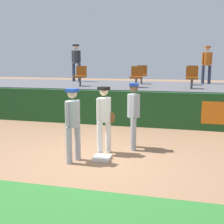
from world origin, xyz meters
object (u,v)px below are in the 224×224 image
(player_runner_visitor, at_px, (134,111))
(seat_back_center, at_px, (142,73))
(spectator_capped, at_px, (76,60))
(seat_front_right, at_px, (192,76))
(seat_front_left, at_px, (81,75))
(first_base, at_px, (102,158))
(player_coach_visitor, at_px, (73,120))
(spectator_hooded, at_px, (207,62))
(seat_front_center, at_px, (137,75))
(seat_back_right, at_px, (192,74))
(player_fielder_home, at_px, (104,116))

(player_runner_visitor, distance_m, seat_back_center, 6.04)
(player_runner_visitor, distance_m, spectator_capped, 7.88)
(seat_front_right, distance_m, seat_front_left, 4.53)
(first_base, xyz_separation_m, spectator_capped, (-3.54, 7.66, 2.32))
(player_coach_visitor, height_order, seat_front_left, seat_front_left)
(first_base, xyz_separation_m, spectator_hooded, (2.78, 7.75, 2.24))
(player_coach_visitor, bearing_deg, seat_front_left, -143.06)
(player_runner_visitor, relative_size, seat_front_left, 2.12)
(player_coach_visitor, bearing_deg, first_base, 135.88)
(seat_back_center, distance_m, seat_front_left, 2.94)
(seat_front_center, bearing_deg, player_runner_visitor, -81.49)
(spectator_capped, bearing_deg, seat_front_center, 155.22)
(seat_back_right, bearing_deg, player_fielder_home, -108.73)
(seat_front_right, bearing_deg, seat_front_center, 180.00)
(seat_front_right, distance_m, spectator_capped, 6.17)
(seat_back_center, bearing_deg, spectator_capped, 169.52)
(first_base, relative_size, seat_back_right, 0.48)
(spectator_capped, bearing_deg, seat_back_right, -176.26)
(first_base, height_order, player_fielder_home, player_fielder_home)
(seat_back_right, xyz_separation_m, seat_front_center, (-2.20, -1.80, 0.00))
(first_base, bearing_deg, seat_front_left, 114.91)
(first_base, distance_m, seat_back_center, 7.23)
(spectator_hooded, height_order, spectator_capped, spectator_capped)
(first_base, relative_size, seat_front_left, 0.48)
(seat_front_center, height_order, spectator_hooded, spectator_hooded)
(player_coach_visitor, height_order, seat_front_center, seat_front_center)
(seat_front_right, xyz_separation_m, seat_front_left, (-4.53, -0.00, -0.00))
(first_base, relative_size, seat_front_center, 0.48)
(player_fielder_home, height_order, seat_back_right, seat_back_right)
(seat_front_right, xyz_separation_m, spectator_hooded, (0.67, 2.52, 0.51))
(first_base, height_order, seat_front_left, seat_front_left)
(player_fielder_home, xyz_separation_m, player_coach_visitor, (-0.54, -0.79, 0.01))
(player_runner_visitor, height_order, player_coach_visitor, player_runner_visitor)
(seat_front_left, xyz_separation_m, spectator_hooded, (5.20, 2.52, 0.51))
(seat_front_center, relative_size, spectator_capped, 0.46)
(player_runner_visitor, xyz_separation_m, seat_back_right, (1.58, 5.96, 0.73))
(player_runner_visitor, xyz_separation_m, seat_front_center, (-0.62, 4.16, 0.73))
(first_base, distance_m, seat_front_center, 5.50)
(player_coach_visitor, xyz_separation_m, spectator_capped, (-2.93, 7.97, 1.35))
(seat_back_center, bearing_deg, player_fielder_home, -89.70)
(player_coach_visitor, relative_size, seat_front_center, 2.07)
(player_coach_visitor, xyz_separation_m, seat_back_center, (0.51, 7.34, 0.75))
(player_fielder_home, height_order, spectator_capped, spectator_capped)
(seat_front_right, relative_size, seat_back_center, 1.00)
(spectator_capped, bearing_deg, seat_back_center, 179.63)
(player_runner_visitor, relative_size, spectator_capped, 0.97)
(player_fielder_home, distance_m, spectator_capped, 8.10)
(first_base, relative_size, player_fielder_home, 0.23)
(spectator_hooded, bearing_deg, player_runner_visitor, 54.93)
(player_coach_visitor, relative_size, seat_front_left, 2.07)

